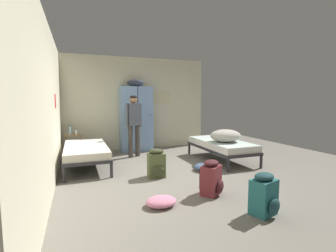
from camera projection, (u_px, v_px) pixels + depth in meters
ground_plane at (173, 176)px, 4.82m from camera, size 9.47×9.47×0.00m
room_backdrop at (100, 105)px, 5.42m from camera, size 4.34×5.98×2.72m
locker_bank at (136, 117)px, 7.18m from camera, size 0.90×0.55×2.07m
shelf_unit at (74, 143)px, 6.51m from camera, size 0.38×0.30×0.57m
bed_left_rear at (86, 150)px, 5.39m from camera, size 0.90×1.90×0.49m
bed_right at (221, 145)px, 6.03m from camera, size 0.90×1.90×0.49m
bedding_heap at (225, 136)px, 5.81m from camera, size 0.73×0.63×0.29m
person_traveler at (134, 120)px, 6.36m from camera, size 0.47×0.32×1.59m
water_bottle at (70, 130)px, 6.47m from camera, size 0.06×0.06×0.24m
lotion_bottle at (76, 132)px, 6.47m from camera, size 0.05×0.05×0.16m
backpack_maroon at (212, 178)px, 3.85m from camera, size 0.41×0.42×0.55m
backpack_teal at (264, 195)px, 3.18m from camera, size 0.38×0.39×0.55m
backpack_olive at (156, 164)px, 4.73m from camera, size 0.34×0.36×0.55m
clothes_pile_denim at (204, 167)px, 5.19m from camera, size 0.43×0.46×0.14m
clothes_pile_pink at (161, 202)px, 3.45m from camera, size 0.43×0.36×0.13m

